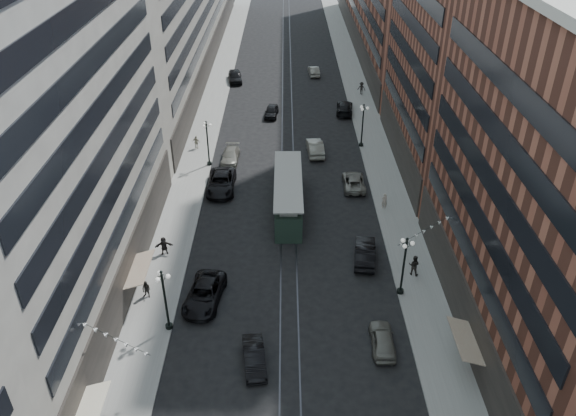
{
  "coord_description": "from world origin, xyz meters",
  "views": [
    {
      "loc": [
        -0.26,
        -3.65,
        30.65
      ],
      "look_at": [
        -0.06,
        37.51,
        5.0
      ],
      "focal_mm": 35.0,
      "sensor_mm": 36.0,
      "label": 1
    }
  ],
  "objects_px": {
    "lamppost_se_far": "(404,264)",
    "car_11": "(354,182)",
    "car_13": "(271,111)",
    "pedestrian_9": "(361,88)",
    "car_14": "(314,71)",
    "pedestrian_5": "(164,246)",
    "car_4": "(383,340)",
    "car_7": "(221,183)",
    "car_2": "(204,294)",
    "pedestrian_7": "(414,265)",
    "car_10": "(365,252)",
    "pedestrian_8": "(384,201)",
    "car_9": "(235,76)",
    "car_8": "(231,156)",
    "lamppost_se_mid": "(363,124)",
    "car_12": "(345,107)",
    "streetcar": "(288,195)",
    "lamppost_sw_mid": "(208,142)",
    "pedestrian_2": "(146,289)",
    "car_extra_0": "(315,147)",
    "pedestrian_6": "(196,142)",
    "lamppost_sw_far": "(165,298)",
    "car_5": "(254,357)"
  },
  "relations": [
    {
      "from": "lamppost_se_far",
      "to": "car_11",
      "type": "relative_size",
      "value": 1.1
    },
    {
      "from": "car_13",
      "to": "pedestrian_9",
      "type": "distance_m",
      "value": 15.81
    },
    {
      "from": "car_14",
      "to": "pedestrian_5",
      "type": "distance_m",
      "value": 52.32
    },
    {
      "from": "car_4",
      "to": "car_7",
      "type": "xyz_separation_m",
      "value": [
        -14.07,
        23.29,
        0.16
      ]
    },
    {
      "from": "car_2",
      "to": "pedestrian_5",
      "type": "height_order",
      "value": "pedestrian_5"
    },
    {
      "from": "car_2",
      "to": "pedestrian_7",
      "type": "height_order",
      "value": "pedestrian_7"
    },
    {
      "from": "car_10",
      "to": "pedestrian_8",
      "type": "height_order",
      "value": "pedestrian_8"
    },
    {
      "from": "car_4",
      "to": "pedestrian_7",
      "type": "relative_size",
      "value": 2.18
    },
    {
      "from": "car_9",
      "to": "car_10",
      "type": "distance_m",
      "value": 49.98
    },
    {
      "from": "car_2",
      "to": "pedestrian_5",
      "type": "bearing_deg",
      "value": 132.26
    },
    {
      "from": "car_8",
      "to": "lamppost_se_mid",
      "type": "bearing_deg",
      "value": 15.58
    },
    {
      "from": "lamppost_se_mid",
      "to": "car_11",
      "type": "xyz_separation_m",
      "value": [
        -2.0,
        -10.14,
        -2.4
      ]
    },
    {
      "from": "car_4",
      "to": "car_12",
      "type": "distance_m",
      "value": 45.03
    },
    {
      "from": "car_14",
      "to": "pedestrian_8",
      "type": "height_order",
      "value": "pedestrian_8"
    },
    {
      "from": "streetcar",
      "to": "pedestrian_8",
      "type": "distance_m",
      "value": 9.85
    },
    {
      "from": "lamppost_sw_mid",
      "to": "pedestrian_7",
      "type": "xyz_separation_m",
      "value": [
        19.92,
        -20.57,
        -1.99
      ]
    },
    {
      "from": "pedestrian_2",
      "to": "car_extra_0",
      "type": "distance_m",
      "value": 30.45
    },
    {
      "from": "lamppost_sw_mid",
      "to": "pedestrian_6",
      "type": "height_order",
      "value": "lamppost_sw_mid"
    },
    {
      "from": "car_4",
      "to": "car_14",
      "type": "distance_m",
      "value": 61.37
    },
    {
      "from": "car_8",
      "to": "car_13",
      "type": "bearing_deg",
      "value": 73.78
    },
    {
      "from": "pedestrian_7",
      "to": "lamppost_se_far",
      "type": "bearing_deg",
      "value": 79.8
    },
    {
      "from": "lamppost_sw_far",
      "to": "car_13",
      "type": "height_order",
      "value": "lamppost_sw_far"
    },
    {
      "from": "car_4",
      "to": "car_5",
      "type": "height_order",
      "value": "car_4"
    },
    {
      "from": "car_9",
      "to": "lamppost_sw_mid",
      "type": "bearing_deg",
      "value": -99.05
    },
    {
      "from": "lamppost_sw_mid",
      "to": "pedestrian_8",
      "type": "xyz_separation_m",
      "value": [
        19.03,
        -9.72,
        -2.09
      ]
    },
    {
      "from": "car_10",
      "to": "car_12",
      "type": "distance_m",
      "value": 34.46
    },
    {
      "from": "streetcar",
      "to": "car_2",
      "type": "relative_size",
      "value": 2.18
    },
    {
      "from": "lamppost_sw_far",
      "to": "car_13",
      "type": "distance_m",
      "value": 42.54
    },
    {
      "from": "car_5",
      "to": "car_8",
      "type": "bearing_deg",
      "value": 89.82
    },
    {
      "from": "car_9",
      "to": "car_14",
      "type": "height_order",
      "value": "car_9"
    },
    {
      "from": "pedestrian_2",
      "to": "car_10",
      "type": "bearing_deg",
      "value": 34.29
    },
    {
      "from": "lamppost_sw_mid",
      "to": "car_5",
      "type": "distance_m",
      "value": 31.38
    },
    {
      "from": "streetcar",
      "to": "car_7",
      "type": "distance_m",
      "value": 8.31
    },
    {
      "from": "pedestrian_2",
      "to": "car_4",
      "type": "bearing_deg",
      "value": 2.24
    },
    {
      "from": "lamppost_sw_far",
      "to": "car_2",
      "type": "height_order",
      "value": "lamppost_sw_far"
    },
    {
      "from": "lamppost_sw_far",
      "to": "car_extra_0",
      "type": "xyz_separation_m",
      "value": [
        12.55,
        30.09,
        -2.25
      ]
    },
    {
      "from": "pedestrian_9",
      "to": "lamppost_sw_far",
      "type": "bearing_deg",
      "value": -93.3
    },
    {
      "from": "car_10",
      "to": "pedestrian_9",
      "type": "relative_size",
      "value": 2.67
    },
    {
      "from": "lamppost_sw_mid",
      "to": "pedestrian_7",
      "type": "distance_m",
      "value": 28.7
    },
    {
      "from": "car_8",
      "to": "pedestrian_5",
      "type": "distance_m",
      "value": 19.26
    },
    {
      "from": "car_7",
      "to": "car_extra_0",
      "type": "height_order",
      "value": "car_7"
    },
    {
      "from": "pedestrian_7",
      "to": "car_2",
      "type": "bearing_deg",
      "value": 32.42
    },
    {
      "from": "car_8",
      "to": "car_9",
      "type": "xyz_separation_m",
      "value": [
        -1.58,
        28.03,
        0.19
      ]
    },
    {
      "from": "car_7",
      "to": "car_10",
      "type": "bearing_deg",
      "value": -42.14
    },
    {
      "from": "pedestrian_2",
      "to": "pedestrian_9",
      "type": "height_order",
      "value": "pedestrian_9"
    },
    {
      "from": "lamppost_sw_far",
      "to": "car_8",
      "type": "distance_m",
      "value": 28.46
    },
    {
      "from": "car_5",
      "to": "streetcar",
      "type": "bearing_deg",
      "value": 75.3
    },
    {
      "from": "car_8",
      "to": "car_9",
      "type": "relative_size",
      "value": 0.92
    },
    {
      "from": "streetcar",
      "to": "car_4",
      "type": "relative_size",
      "value": 3.01
    },
    {
      "from": "lamppost_se_far",
      "to": "car_4",
      "type": "distance_m",
      "value": 6.8
    }
  ]
}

